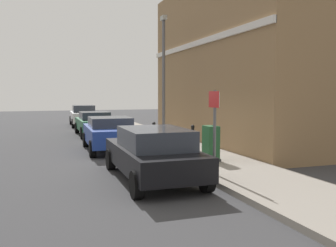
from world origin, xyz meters
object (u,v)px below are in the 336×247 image
object	(u,v)px
car_blue	(110,133)
bollard_far_kerb	(154,134)
utility_cabinet	(211,145)
bollard_near_cabinet	(193,138)
car_black	(153,153)
street_sign	(214,119)
lamppost	(164,73)
car_white	(83,115)
car_green	(94,123)

from	to	relation	value
car_blue	bollard_far_kerb	size ratio (longest dim) A/B	3.83
car_blue	bollard_far_kerb	distance (m)	1.80
utility_cabinet	bollard_near_cabinet	bearing A→B (deg)	86.75
bollard_near_cabinet	car_black	bearing A→B (deg)	-128.46
car_black	street_sign	xyz separation A→B (m)	(1.59, -0.50, 0.91)
car_blue	bollard_far_kerb	bearing A→B (deg)	-108.15
utility_cabinet	lamppost	distance (m)	5.90
car_black	car_white	world-z (taller)	car_white
car_blue	car_white	bearing A→B (deg)	0.46
car_green	utility_cabinet	xyz separation A→B (m)	(2.44, -9.82, -0.02)
car_green	utility_cabinet	size ratio (longest dim) A/B	3.51
bollard_near_cabinet	street_sign	distance (m)	3.89
bollard_far_kerb	lamppost	size ratio (longest dim) A/B	0.18
car_blue	bollard_near_cabinet	size ratio (longest dim) A/B	3.83
car_white	bollard_near_cabinet	bearing A→B (deg)	-168.60
bollard_far_kerb	car_white	bearing A→B (deg)	96.66
car_black	bollard_far_kerb	distance (m)	5.13
car_black	car_white	distance (m)	17.50
car_black	car_blue	bearing A→B (deg)	2.26
car_black	lamppost	bearing A→B (deg)	-20.43
street_sign	car_blue	bearing A→B (deg)	106.42
car_blue	street_sign	xyz separation A→B (m)	(1.77, -6.00, 0.93)
car_white	lamppost	bearing A→B (deg)	-165.35
car_black	utility_cabinet	size ratio (longest dim) A/B	3.87
bollard_far_kerb	lamppost	distance (m)	3.31
lamppost	car_black	bearing A→B (deg)	-110.80
car_blue	street_sign	world-z (taller)	street_sign
street_sign	car_green	bearing A→B (deg)	97.91
bollard_far_kerb	lamppost	xyz separation A→B (m)	(1.02, 1.79, 2.60)
car_black	car_green	xyz separation A→B (m)	(-0.04, 11.21, -0.05)
car_white	utility_cabinet	distance (m)	16.28
street_sign	bollard_far_kerb	bearing A→B (deg)	90.77
car_black	street_sign	bearing A→B (deg)	-107.11
car_black	bollard_near_cabinet	size ratio (longest dim) A/B	4.29
car_white	bollard_near_cabinet	size ratio (longest dim) A/B	4.00
car_blue	street_sign	distance (m)	6.33
street_sign	bollard_near_cabinet	bearing A→B (deg)	75.91
car_black	car_white	xyz separation A→B (m)	(0.04, 17.50, 0.01)
car_black	lamppost	xyz separation A→B (m)	(2.54, 6.68, 2.55)
car_black	street_sign	distance (m)	1.90
car_green	car_white	distance (m)	6.29
car_green	street_sign	distance (m)	11.86
bollard_near_cabinet	lamppost	size ratio (longest dim) A/B	0.18
bollard_far_kerb	street_sign	xyz separation A→B (m)	(0.07, -5.40, 0.96)
bollard_far_kerb	lamppost	world-z (taller)	lamppost
car_black	bollard_near_cabinet	bearing A→B (deg)	-38.10
car_blue	car_white	size ratio (longest dim) A/B	0.96
car_black	street_sign	size ratio (longest dim) A/B	1.94
car_green	car_blue	bearing A→B (deg)	178.25
car_green	utility_cabinet	world-z (taller)	car_green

